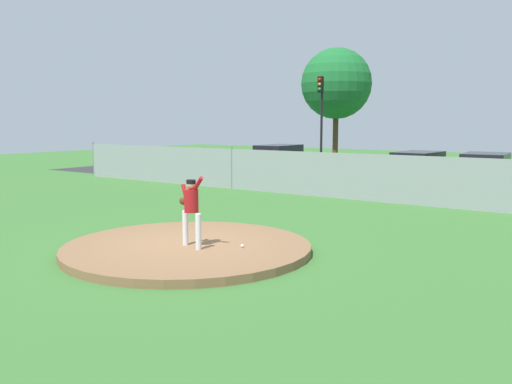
{
  "coord_description": "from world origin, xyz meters",
  "views": [
    {
      "loc": [
        8.37,
        -9.09,
        3.01
      ],
      "look_at": [
        -0.42,
        3.35,
        1.02
      ],
      "focal_mm": 37.77,
      "sensor_mm": 36.0,
      "label": 1
    }
  ],
  "objects": [
    {
      "name": "pitcher_youth",
      "position": [
        0.28,
        -0.17,
        1.14
      ],
      "size": [
        0.8,
        0.32,
        1.64
      ],
      "color": "silver",
      "rests_on": "pitchers_mound"
    },
    {
      "name": "parked_car_burgundy",
      "position": [
        -6.93,
        14.62,
        0.86
      ],
      "size": [
        1.89,
        4.66,
        1.81
      ],
      "color": "maroon",
      "rests_on": "ground_plane"
    },
    {
      "name": "baseball",
      "position": [
        1.24,
        0.47,
        0.22
      ],
      "size": [
        0.07,
        0.07,
        0.07
      ],
      "primitive_type": "sphere",
      "color": "white",
      "rests_on": "pitchers_mound"
    },
    {
      "name": "asphalt_strip",
      "position": [
        0.0,
        14.5,
        0.0
      ],
      "size": [
        44.0,
        7.0,
        0.01
      ],
      "primitive_type": "cube",
      "color": "#2B2B2D",
      "rests_on": "ground_plane"
    },
    {
      "name": "parked_car_charcoal",
      "position": [
        0.6,
        14.2,
        0.82
      ],
      "size": [
        1.96,
        4.65,
        1.71
      ],
      "color": "#232328",
      "rests_on": "ground_plane"
    },
    {
      "name": "parked_car_champagne",
      "position": [
        3.36,
        14.33,
        0.83
      ],
      "size": [
        2.04,
        4.42,
        1.74
      ],
      "color": "tan",
      "rests_on": "ground_plane"
    },
    {
      "name": "chainlink_fence",
      "position": [
        0.0,
        10.0,
        0.9
      ],
      "size": [
        32.32,
        0.07,
        1.9
      ],
      "color": "gray",
      "rests_on": "ground_plane"
    },
    {
      "name": "traffic_light_near",
      "position": [
        -6.72,
        18.8,
        3.77
      ],
      "size": [
        0.28,
        0.46,
        5.59
      ],
      "color": "black",
      "rests_on": "ground_plane"
    },
    {
      "name": "tree_slender_far",
      "position": [
        -7.95,
        23.1,
        5.47
      ],
      "size": [
        4.6,
        4.6,
        7.78
      ],
      "color": "#4C331E",
      "rests_on": "ground_plane"
    },
    {
      "name": "pitchers_mound",
      "position": [
        0.0,
        0.0,
        0.09
      ],
      "size": [
        5.74,
        5.74,
        0.18
      ],
      "primitive_type": "cylinder",
      "color": "brown",
      "rests_on": "ground_plane"
    },
    {
      "name": "ground_plane",
      "position": [
        0.0,
        6.0,
        0.0
      ],
      "size": [
        80.0,
        80.0,
        0.0
      ],
      "primitive_type": "plane",
      "color": "#386B2D"
    }
  ]
}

